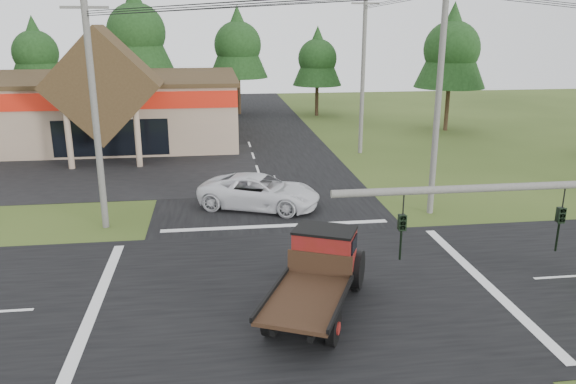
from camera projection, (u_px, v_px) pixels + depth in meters
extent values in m
plane|color=#334518|center=(298.00, 294.00, 19.99)|extent=(120.00, 120.00, 0.00)
cube|color=black|center=(298.00, 294.00, 19.99)|extent=(12.00, 120.00, 0.02)
cube|color=black|center=(298.00, 293.00, 19.99)|extent=(120.00, 12.00, 0.02)
cube|color=black|center=(40.00, 172.00, 36.25)|extent=(28.00, 14.00, 0.02)
cube|color=tan|center=(50.00, 110.00, 45.73)|extent=(30.00, 15.00, 5.00)
cube|color=#3D2C19|center=(46.00, 78.00, 45.00)|extent=(30.40, 15.40, 0.30)
cube|color=#B11B0D|center=(17.00, 103.00, 38.10)|extent=(30.00, 0.12, 1.20)
cube|color=#3D2C19|center=(103.00, 85.00, 37.61)|extent=(7.78, 4.00, 7.78)
cylinder|color=tan|center=(69.00, 139.00, 36.67)|extent=(0.40, 0.40, 4.00)
cylinder|color=tan|center=(138.00, 137.00, 37.23)|extent=(0.40, 0.40, 4.00)
cube|color=black|center=(111.00, 138.00, 39.64)|extent=(8.00, 0.08, 2.60)
cylinder|color=#595651|center=(521.00, 187.00, 11.59)|extent=(8.00, 0.16, 0.16)
imported|color=black|center=(559.00, 230.00, 12.00)|extent=(0.16, 0.20, 1.00)
imported|color=black|center=(401.00, 238.00, 11.56)|extent=(0.16, 0.20, 1.00)
cylinder|color=#595651|center=(95.00, 117.00, 25.06)|extent=(0.30, 0.30, 10.50)
cube|color=#595651|center=(84.00, 7.00, 23.73)|extent=(2.00, 0.12, 0.12)
cylinder|color=#595651|center=(438.00, 99.00, 26.94)|extent=(0.30, 0.30, 11.50)
cylinder|color=#595651|center=(363.00, 77.00, 40.28)|extent=(0.30, 0.30, 11.20)
cube|color=#595651|center=(366.00, 3.00, 38.84)|extent=(2.00, 0.12, 0.12)
cylinder|color=#332316|center=(42.00, 101.00, 56.83)|extent=(0.36, 0.36, 3.50)
cone|color=black|center=(35.00, 50.00, 55.38)|extent=(5.60, 5.60, 6.60)
sphere|color=black|center=(35.00, 53.00, 55.47)|extent=(4.40, 4.40, 4.40)
cylinder|color=#332316|center=(141.00, 95.00, 57.00)|extent=(0.36, 0.36, 4.55)
cone|color=black|center=(136.00, 28.00, 55.11)|extent=(7.28, 7.28, 8.58)
sphere|color=black|center=(136.00, 32.00, 55.22)|extent=(5.72, 5.72, 5.72)
cylinder|color=#332316|center=(239.00, 96.00, 59.31)|extent=(0.36, 0.36, 3.85)
cone|color=black|center=(238.00, 42.00, 57.72)|extent=(6.16, 6.16, 7.26)
sphere|color=black|center=(238.00, 45.00, 57.81)|extent=(4.84, 4.84, 4.84)
cylinder|color=#332316|center=(317.00, 100.00, 58.53)|extent=(0.36, 0.36, 3.15)
cone|color=black|center=(317.00, 56.00, 57.22)|extent=(5.04, 5.04, 5.94)
sphere|color=black|center=(317.00, 58.00, 57.30)|extent=(3.96, 3.96, 3.96)
cylinder|color=#332316|center=(447.00, 109.00, 50.20)|extent=(0.36, 0.36, 3.85)
cone|color=black|center=(452.00, 45.00, 48.60)|extent=(6.16, 6.16, 7.26)
sphere|color=black|center=(452.00, 49.00, 48.69)|extent=(4.84, 4.84, 4.84)
imported|color=silver|center=(260.00, 192.00, 29.14)|extent=(6.86, 5.01, 1.73)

